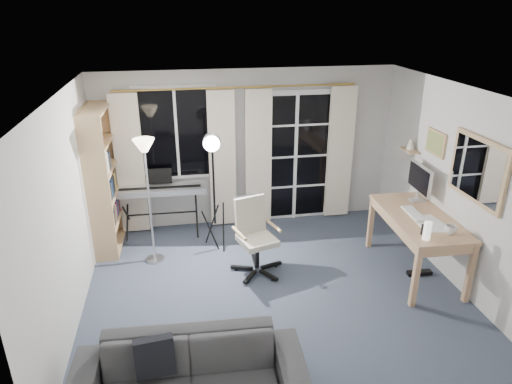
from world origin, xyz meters
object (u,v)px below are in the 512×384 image
torchiere_lamp (146,165)px  sofa (188,368)px  studio_light (212,156)px  office_chair (253,229)px  bookshelf (100,185)px  mug (450,229)px  keyboard_piano (160,191)px  monitor (420,180)px  desk (419,223)px

torchiere_lamp → sofa: torchiere_lamp is taller
studio_light → office_chair: (0.44, -0.57, -0.81)m
sofa → studio_light: bearing=82.8°
bookshelf → torchiere_lamp: size_ratio=1.18×
torchiere_lamp → mug: bearing=-21.8°
bookshelf → sofa: size_ratio=0.99×
sofa → bookshelf: bearing=111.9°
keyboard_piano → mug: keyboard_piano is taller
studio_light → mug: bearing=-22.1°
torchiere_lamp → monitor: size_ratio=2.97×
studio_light → office_chair: bearing=-43.8°
keyboard_piano → studio_light: (0.74, -0.58, 0.67)m
torchiere_lamp → mug: (3.44, -1.37, -0.52)m
desk → keyboard_piano: bearing=156.2°
office_chair → mug: (2.14, -0.95, 0.28)m
monitor → keyboard_piano: bearing=164.0°
keyboard_piano → monitor: bearing=-16.8°
mug → sofa: mug is taller
bookshelf → torchiere_lamp: bearing=-36.1°
keyboard_piano → mug: 3.93m
desk → mug: mug is taller
bookshelf → office_chair: 2.21m
torchiere_lamp → monitor: 3.57m
desk → studio_light: bearing=160.4°
bookshelf → mug: size_ratio=15.38×
torchiere_lamp → office_chair: bearing=-18.3°
bookshelf → mug: bearing=-23.1°
keyboard_piano → office_chair: size_ratio=1.34×
office_chair → mug: size_ratio=7.55×
mug → bookshelf: bearing=155.3°
mug → studio_light: bearing=149.6°
bookshelf → sofa: bearing=-69.5°
desk → mug: size_ratio=11.63×
torchiere_lamp → desk: size_ratio=1.12×
keyboard_piano → monitor: monitor is taller
keyboard_piano → sofa: bearing=-83.6°
desk → monitor: monitor is taller
monitor → bookshelf: bearing=170.0°
torchiere_lamp → studio_light: bearing=9.5°
sofa → mug: bearing=23.5°
studio_light → sofa: studio_light is taller
keyboard_piano → studio_light: size_ratio=0.76×
bookshelf → torchiere_lamp: (0.67, -0.52, 0.42)m
keyboard_piano → mug: bearing=-30.5°
office_chair → desk: office_chair is taller
office_chair → monitor: bearing=-16.7°
studio_light → mug: (2.59, -1.52, -0.53)m
bookshelf → office_chair: (1.97, -0.95, -0.38)m
desk → sofa: (-2.96, -1.65, -0.31)m
torchiere_lamp → keyboard_piano: (0.12, 0.73, -0.66)m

